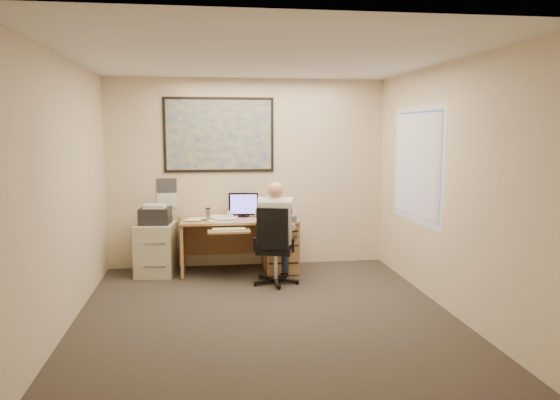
{
  "coord_description": "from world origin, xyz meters",
  "views": [
    {
      "loc": [
        -0.63,
        -5.6,
        1.98
      ],
      "look_at": [
        0.34,
        1.3,
        1.07
      ],
      "focal_mm": 35.0,
      "sensor_mm": 36.0,
      "label": 1
    }
  ],
  "objects": [
    {
      "name": "window_blinds",
      "position": [
        1.97,
        0.8,
        1.55
      ],
      "size": [
        0.06,
        1.4,
        1.3
      ],
      "primitive_type": null,
      "color": "#EEE5CD",
      "rests_on": "room_shell"
    },
    {
      "name": "person",
      "position": [
        0.27,
        1.23,
        0.66
      ],
      "size": [
        0.71,
        0.89,
        1.32
      ],
      "primitive_type": null,
      "rotation": [
        0.0,
        0.0,
        -0.2
      ],
      "color": "silver",
      "rests_on": "office_chair"
    },
    {
      "name": "wall_calendar",
      "position": [
        -1.15,
        2.24,
        1.08
      ],
      "size": [
        0.28,
        0.01,
        0.42
      ],
      "primitive_type": "cube",
      "color": "white",
      "rests_on": "room_shell"
    },
    {
      "name": "room_shell",
      "position": [
        0.0,
        0.0,
        1.35
      ],
      "size": [
        4.0,
        4.5,
        2.7
      ],
      "color": "#332D27",
      "rests_on": "ground"
    },
    {
      "name": "filing_cabinet",
      "position": [
        -1.29,
        1.88,
        0.42
      ],
      "size": [
        0.57,
        0.66,
        0.97
      ],
      "rotation": [
        0.0,
        0.0,
        -0.12
      ],
      "color": "#BCB897",
      "rests_on": "ground"
    },
    {
      "name": "desk",
      "position": [
        0.17,
        1.9,
        0.44
      ],
      "size": [
        1.6,
        0.97,
        1.08
      ],
      "color": "#A57846",
      "rests_on": "ground"
    },
    {
      "name": "office_chair",
      "position": [
        0.28,
        1.15,
        0.3
      ],
      "size": [
        0.76,
        0.76,
        1.02
      ],
      "rotation": [
        0.0,
        0.0,
        -0.3
      ],
      "color": "black",
      "rests_on": "ground"
    },
    {
      "name": "world_map",
      "position": [
        -0.4,
        2.23,
        1.9
      ],
      "size": [
        1.56,
        0.03,
        1.06
      ],
      "primitive_type": "cube",
      "color": "#1E4C93",
      "rests_on": "room_shell"
    }
  ]
}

